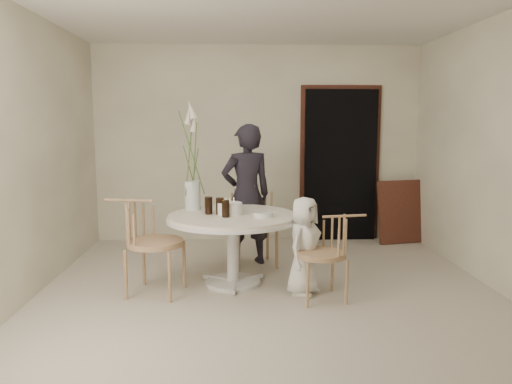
{
  "coord_description": "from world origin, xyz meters",
  "views": [
    {
      "loc": [
        -0.33,
        -4.71,
        1.66
      ],
      "look_at": [
        -0.11,
        0.3,
        0.95
      ],
      "focal_mm": 35.0,
      "sensor_mm": 36.0,
      "label": 1
    }
  ],
  "objects_px": {
    "table": "(233,225)",
    "girl": "(246,195)",
    "chair_right": "(333,244)",
    "boy": "(304,246)",
    "chair_left": "(142,232)",
    "birthday_cake": "(230,209)",
    "chair_far": "(251,211)",
    "flower_vase": "(192,172)"
  },
  "relations": [
    {
      "from": "table",
      "to": "girl",
      "type": "bearing_deg",
      "value": 78.2
    },
    {
      "from": "chair_right",
      "to": "boy",
      "type": "height_order",
      "value": "boy"
    },
    {
      "from": "table",
      "to": "chair_right",
      "type": "relative_size",
      "value": 1.65
    },
    {
      "from": "chair_left",
      "to": "birthday_cake",
      "type": "height_order",
      "value": "chair_left"
    },
    {
      "from": "chair_right",
      "to": "boy",
      "type": "bearing_deg",
      "value": -128.66
    },
    {
      "from": "chair_left",
      "to": "boy",
      "type": "distance_m",
      "value": 1.57
    },
    {
      "from": "table",
      "to": "boy",
      "type": "relative_size",
      "value": 1.4
    },
    {
      "from": "chair_far",
      "to": "flower_vase",
      "type": "xyz_separation_m",
      "value": [
        -0.64,
        -0.54,
        0.52
      ]
    },
    {
      "from": "table",
      "to": "chair_right",
      "type": "distance_m",
      "value": 1.05
    },
    {
      "from": "chair_left",
      "to": "flower_vase",
      "type": "xyz_separation_m",
      "value": [
        0.45,
        0.51,
        0.53
      ]
    },
    {
      "from": "chair_far",
      "to": "flower_vase",
      "type": "height_order",
      "value": "flower_vase"
    },
    {
      "from": "girl",
      "to": "flower_vase",
      "type": "distance_m",
      "value": 0.81
    },
    {
      "from": "chair_far",
      "to": "boy",
      "type": "relative_size",
      "value": 1.0
    },
    {
      "from": "chair_left",
      "to": "girl",
      "type": "distance_m",
      "value": 1.43
    },
    {
      "from": "chair_far",
      "to": "birthday_cake",
      "type": "height_order",
      "value": "chair_far"
    },
    {
      "from": "birthday_cake",
      "to": "flower_vase",
      "type": "bearing_deg",
      "value": 144.11
    },
    {
      "from": "girl",
      "to": "birthday_cake",
      "type": "height_order",
      "value": "girl"
    },
    {
      "from": "chair_far",
      "to": "boy",
      "type": "height_order",
      "value": "same"
    },
    {
      "from": "table",
      "to": "chair_right",
      "type": "height_order",
      "value": "chair_right"
    },
    {
      "from": "chair_far",
      "to": "chair_right",
      "type": "relative_size",
      "value": 1.18
    },
    {
      "from": "chair_far",
      "to": "girl",
      "type": "height_order",
      "value": "girl"
    },
    {
      "from": "chair_right",
      "to": "boy",
      "type": "relative_size",
      "value": 0.85
    },
    {
      "from": "table",
      "to": "birthday_cake",
      "type": "bearing_deg",
      "value": 176.96
    },
    {
      "from": "girl",
      "to": "boy",
      "type": "bearing_deg",
      "value": 98.79
    },
    {
      "from": "girl",
      "to": "chair_far",
      "type": "bearing_deg",
      "value": -146.99
    },
    {
      "from": "girl",
      "to": "birthday_cake",
      "type": "bearing_deg",
      "value": 58.55
    },
    {
      "from": "chair_far",
      "to": "birthday_cake",
      "type": "xyz_separation_m",
      "value": [
        -0.25,
        -0.82,
        0.17
      ]
    },
    {
      "from": "girl",
      "to": "flower_vase",
      "type": "relative_size",
      "value": 1.41
    },
    {
      "from": "table",
      "to": "birthday_cake",
      "type": "xyz_separation_m",
      "value": [
        -0.03,
        0.0,
        0.17
      ]
    },
    {
      "from": "chair_far",
      "to": "girl",
      "type": "bearing_deg",
      "value": -139.35
    },
    {
      "from": "boy",
      "to": "flower_vase",
      "type": "xyz_separation_m",
      "value": [
        -1.11,
        0.61,
        0.66
      ]
    },
    {
      "from": "birthday_cake",
      "to": "flower_vase",
      "type": "height_order",
      "value": "flower_vase"
    },
    {
      "from": "chair_right",
      "to": "chair_left",
      "type": "height_order",
      "value": "chair_left"
    },
    {
      "from": "table",
      "to": "chair_far",
      "type": "distance_m",
      "value": 0.85
    },
    {
      "from": "flower_vase",
      "to": "girl",
      "type": "bearing_deg",
      "value": 38.48
    },
    {
      "from": "chair_left",
      "to": "boy",
      "type": "relative_size",
      "value": 0.98
    },
    {
      "from": "boy",
      "to": "girl",
      "type": "bearing_deg",
      "value": 61.16
    },
    {
      "from": "girl",
      "to": "birthday_cake",
      "type": "xyz_separation_m",
      "value": [
        -0.18,
        -0.75,
        -0.03
      ]
    },
    {
      "from": "flower_vase",
      "to": "birthday_cake",
      "type": "bearing_deg",
      "value": -35.89
    },
    {
      "from": "chair_right",
      "to": "girl",
      "type": "relative_size",
      "value": 0.49
    },
    {
      "from": "table",
      "to": "boy",
      "type": "height_order",
      "value": "boy"
    },
    {
      "from": "table",
      "to": "boy",
      "type": "bearing_deg",
      "value": -24.75
    }
  ]
}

